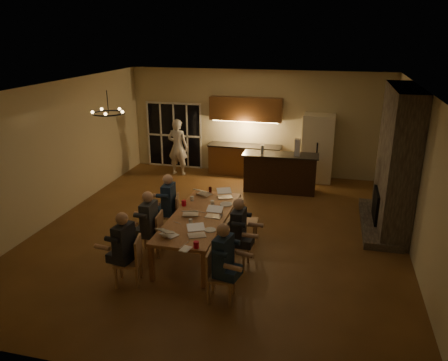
% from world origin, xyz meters
% --- Properties ---
extents(floor, '(9.00, 9.00, 0.00)m').
position_xyz_m(floor, '(0.00, 0.00, 0.00)').
color(floor, brown).
rests_on(floor, ground).
extents(back_wall, '(8.00, 0.04, 3.20)m').
position_xyz_m(back_wall, '(0.00, 4.52, 1.60)').
color(back_wall, '#C3B18A').
rests_on(back_wall, ground).
extents(left_wall, '(0.04, 9.00, 3.20)m').
position_xyz_m(left_wall, '(-4.02, 0.00, 1.60)').
color(left_wall, '#C3B18A').
rests_on(left_wall, ground).
extents(right_wall, '(0.04, 9.00, 3.20)m').
position_xyz_m(right_wall, '(4.02, 0.00, 1.60)').
color(right_wall, '#C3B18A').
rests_on(right_wall, ground).
extents(ceiling, '(8.00, 9.00, 0.04)m').
position_xyz_m(ceiling, '(0.00, 0.00, 3.22)').
color(ceiling, white).
rests_on(ceiling, back_wall).
extents(french_doors, '(1.86, 0.08, 2.10)m').
position_xyz_m(french_doors, '(-2.70, 4.47, 1.05)').
color(french_doors, black).
rests_on(french_doors, ground).
extents(fireplace, '(0.58, 2.50, 3.20)m').
position_xyz_m(fireplace, '(3.70, 1.20, 1.60)').
color(fireplace, '#5F584B').
rests_on(fireplace, ground).
extents(kitchenette, '(2.24, 0.68, 2.40)m').
position_xyz_m(kitchenette, '(-0.30, 4.20, 1.20)').
color(kitchenette, brown).
rests_on(kitchenette, ground).
extents(refrigerator, '(0.90, 0.68, 2.00)m').
position_xyz_m(refrigerator, '(1.90, 4.15, 1.00)').
color(refrigerator, beige).
rests_on(refrigerator, ground).
extents(dining_table, '(1.10, 2.84, 0.75)m').
position_xyz_m(dining_table, '(-0.20, -0.88, 0.38)').
color(dining_table, '#B67B49').
rests_on(dining_table, ground).
extents(bar_island, '(2.09, 0.76, 1.08)m').
position_xyz_m(bar_island, '(0.96, 2.95, 0.54)').
color(bar_island, black).
rests_on(bar_island, ground).
extents(chair_left_near, '(0.53, 0.53, 0.89)m').
position_xyz_m(chair_left_near, '(-1.05, -2.44, 0.45)').
color(chair_left_near, '#A87B54').
rests_on(chair_left_near, ground).
extents(chair_left_mid, '(0.49, 0.49, 0.89)m').
position_xyz_m(chair_left_mid, '(-1.10, -1.31, 0.45)').
color(chair_left_mid, '#A87B54').
rests_on(chair_left_mid, ground).
extents(chair_left_far, '(0.54, 0.54, 0.89)m').
position_xyz_m(chair_left_far, '(-1.09, -0.31, 0.45)').
color(chair_left_far, '#A87B54').
rests_on(chair_left_far, ground).
extents(chair_right_near, '(0.46, 0.46, 0.89)m').
position_xyz_m(chair_right_near, '(0.68, -2.51, 0.45)').
color(chair_right_near, '#A87B54').
rests_on(chair_right_near, ground).
extents(chair_right_mid, '(0.46, 0.46, 0.89)m').
position_xyz_m(chair_right_mid, '(0.69, -1.38, 0.45)').
color(chair_right_mid, '#A87B54').
rests_on(chair_right_mid, ground).
extents(chair_right_far, '(0.45, 0.45, 0.89)m').
position_xyz_m(chair_right_far, '(0.66, -0.23, 0.45)').
color(chair_right_far, '#A87B54').
rests_on(chair_right_far, ground).
extents(person_left_near, '(0.68, 0.68, 1.38)m').
position_xyz_m(person_left_near, '(-1.09, -2.45, 0.69)').
color(person_left_near, '#22252B').
rests_on(person_left_near, ground).
extents(person_right_near, '(0.70, 0.70, 1.38)m').
position_xyz_m(person_right_near, '(0.70, -2.47, 0.69)').
color(person_right_near, '#1F304D').
rests_on(person_right_near, ground).
extents(person_left_mid, '(0.61, 0.61, 1.38)m').
position_xyz_m(person_left_mid, '(-1.07, -1.40, 0.69)').
color(person_left_mid, '#3B4046').
rests_on(person_left_mid, ground).
extents(person_right_mid, '(0.62, 0.62, 1.38)m').
position_xyz_m(person_right_mid, '(0.71, -1.33, 0.69)').
color(person_right_mid, '#22252B').
rests_on(person_right_mid, ground).
extents(person_left_far, '(0.64, 0.64, 1.38)m').
position_xyz_m(person_left_far, '(-1.08, -0.32, 0.69)').
color(person_left_far, '#1F304D').
rests_on(person_left_far, ground).
extents(standing_person, '(0.66, 0.46, 1.76)m').
position_xyz_m(standing_person, '(-2.32, 3.71, 0.88)').
color(standing_person, silver).
rests_on(standing_person, ground).
extents(chandelier, '(0.64, 0.64, 0.03)m').
position_xyz_m(chandelier, '(-2.06, -0.84, 2.75)').
color(chandelier, black).
rests_on(chandelier, ceiling).
extents(laptop_a, '(0.41, 0.40, 0.23)m').
position_xyz_m(laptop_a, '(-0.48, -1.86, 0.86)').
color(laptop_a, silver).
rests_on(laptop_a, dining_table).
extents(laptop_b, '(0.41, 0.39, 0.23)m').
position_xyz_m(laptop_b, '(0.02, -1.76, 0.86)').
color(laptop_b, silver).
rests_on(laptop_b, dining_table).
extents(laptop_c, '(0.38, 0.35, 0.23)m').
position_xyz_m(laptop_c, '(-0.39, -0.87, 0.86)').
color(laptop_c, silver).
rests_on(laptop_c, dining_table).
extents(laptop_d, '(0.32, 0.28, 0.23)m').
position_xyz_m(laptop_d, '(0.09, -0.86, 0.86)').
color(laptop_d, silver).
rests_on(laptop_d, dining_table).
extents(laptop_e, '(0.40, 0.38, 0.23)m').
position_xyz_m(laptop_e, '(-0.45, 0.30, 0.86)').
color(laptop_e, silver).
rests_on(laptop_e, dining_table).
extents(laptop_f, '(0.41, 0.39, 0.23)m').
position_xyz_m(laptop_f, '(0.06, 0.23, 0.86)').
color(laptop_f, silver).
rests_on(laptop_f, dining_table).
extents(mug_front, '(0.08, 0.08, 0.10)m').
position_xyz_m(mug_front, '(-0.25, -1.30, 0.80)').
color(mug_front, white).
rests_on(mug_front, dining_table).
extents(mug_mid, '(0.08, 0.08, 0.10)m').
position_xyz_m(mug_mid, '(-0.10, -0.27, 0.80)').
color(mug_mid, white).
rests_on(mug_mid, dining_table).
extents(mug_back, '(0.08, 0.08, 0.10)m').
position_xyz_m(mug_back, '(-0.60, -0.14, 0.80)').
color(mug_back, white).
rests_on(mug_back, dining_table).
extents(redcup_near, '(0.09, 0.09, 0.12)m').
position_xyz_m(redcup_near, '(0.15, -2.22, 0.81)').
color(redcup_near, red).
rests_on(redcup_near, dining_table).
extents(redcup_mid, '(0.10, 0.10, 0.12)m').
position_xyz_m(redcup_mid, '(-0.68, -0.46, 0.81)').
color(redcup_mid, red).
rests_on(redcup_mid, dining_table).
extents(can_silver, '(0.06, 0.06, 0.12)m').
position_xyz_m(can_silver, '(-0.17, -1.52, 0.81)').
color(can_silver, '#B2B2B7').
rests_on(can_silver, dining_table).
extents(can_cola, '(0.07, 0.07, 0.12)m').
position_xyz_m(can_cola, '(-0.36, 0.48, 0.81)').
color(can_cola, '#3F0F0C').
rests_on(can_cola, dining_table).
extents(can_right, '(0.06, 0.06, 0.12)m').
position_xyz_m(can_right, '(0.19, -0.63, 0.81)').
color(can_right, '#B2B2B7').
rests_on(can_right, dining_table).
extents(plate_near, '(0.22, 0.22, 0.02)m').
position_xyz_m(plate_near, '(0.20, -1.49, 0.76)').
color(plate_near, white).
rests_on(plate_near, dining_table).
extents(plate_left, '(0.26, 0.26, 0.02)m').
position_xyz_m(plate_left, '(-0.50, -1.85, 0.76)').
color(plate_left, white).
rests_on(plate_left, dining_table).
extents(plate_far, '(0.27, 0.27, 0.02)m').
position_xyz_m(plate_far, '(0.18, -0.18, 0.76)').
color(plate_far, white).
rests_on(plate_far, dining_table).
extents(notepad, '(0.20, 0.25, 0.01)m').
position_xyz_m(notepad, '(-0.01, -2.31, 0.76)').
color(notepad, white).
rests_on(notepad, dining_table).
extents(bar_bottle, '(0.08, 0.08, 0.24)m').
position_xyz_m(bar_bottle, '(0.46, 2.87, 1.20)').
color(bar_bottle, '#99999E').
rests_on(bar_bottle, bar_island).
extents(bar_blender, '(0.15, 0.15, 0.46)m').
position_xyz_m(bar_blender, '(1.40, 2.90, 1.31)').
color(bar_blender, silver).
rests_on(bar_blender, bar_island).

